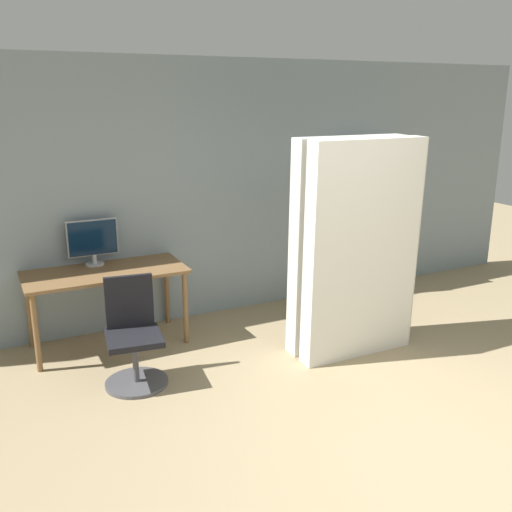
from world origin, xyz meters
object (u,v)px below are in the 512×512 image
Objects in this scene: bookshelf at (354,226)px; mattress_far at (346,245)px; monitor at (93,240)px; office_chair at (134,343)px; mattress_near at (363,251)px.

mattress_far is at bearing -128.78° from bookshelf.
monitor is 2.40m from mattress_far.
monitor is 0.27× the size of bookshelf.
monitor reaches higher than office_chair.
mattress_far is (0.00, 0.25, -0.00)m from mattress_near.
office_chair is at bearing -86.38° from monitor.
bookshelf is at bearing 19.85° from office_chair.
bookshelf is at bearing 51.22° from mattress_far.
mattress_near is at bearing -123.63° from bookshelf.
monitor is 3.05m from bookshelf.
monitor is 0.24× the size of mattress_far.
mattress_near and mattress_far have the same top height.
bookshelf is at bearing 56.37° from mattress_near.
mattress_near is 1.00× the size of mattress_far.
office_chair is 0.45× the size of mattress_far.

